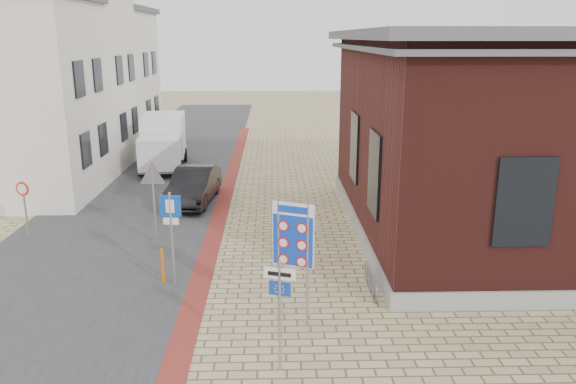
# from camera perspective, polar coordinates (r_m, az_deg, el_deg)

# --- Properties ---
(ground) EXTENTS (120.00, 120.00, 0.00)m
(ground) POSITION_cam_1_polar(r_m,az_deg,el_deg) (13.33, -1.63, -14.11)
(ground) COLOR tan
(ground) RESTS_ON ground
(road_strip) EXTENTS (7.00, 60.00, 0.02)m
(road_strip) POSITION_cam_1_polar(r_m,az_deg,el_deg) (27.95, -12.99, 1.49)
(road_strip) COLOR #38383A
(road_strip) RESTS_ON ground
(curb_strip) EXTENTS (0.60, 40.00, 0.02)m
(curb_strip) POSITION_cam_1_polar(r_m,az_deg,el_deg) (22.66, -6.70, -1.46)
(curb_strip) COLOR maroon
(curb_strip) RESTS_ON ground
(brick_building) EXTENTS (13.00, 13.00, 6.80)m
(brick_building) POSITION_cam_1_polar(r_m,az_deg,el_deg) (20.86, 23.95, 5.62)
(brick_building) COLOR gray
(brick_building) RESTS_ON ground
(townhouse_near) EXTENTS (7.40, 6.40, 8.30)m
(townhouse_near) POSITION_cam_1_polar(r_m,az_deg,el_deg) (26.16, -26.86, 8.55)
(townhouse_near) COLOR white
(townhouse_near) RESTS_ON ground
(townhouse_mid) EXTENTS (7.40, 6.40, 9.10)m
(townhouse_mid) POSITION_cam_1_polar(r_m,az_deg,el_deg) (31.65, -22.41, 10.70)
(townhouse_mid) COLOR white
(townhouse_mid) RESTS_ON ground
(townhouse_far) EXTENTS (7.40, 6.40, 8.30)m
(townhouse_far) POSITION_cam_1_polar(r_m,az_deg,el_deg) (37.34, -19.14, 10.95)
(townhouse_far) COLOR white
(townhouse_far) RESTS_ON ground
(bike_rack) EXTENTS (0.08, 1.80, 0.60)m
(bike_rack) POSITION_cam_1_polar(r_m,az_deg,el_deg) (15.39, 8.39, -8.93)
(bike_rack) COLOR slate
(bike_rack) RESTS_ON ground
(sedan) EXTENTS (1.91, 4.46, 1.43)m
(sedan) POSITION_cam_1_polar(r_m,az_deg,el_deg) (23.27, -9.55, 0.67)
(sedan) COLOR black
(sedan) RESTS_ON ground
(box_truck) EXTENTS (2.56, 5.28, 2.67)m
(box_truck) POSITION_cam_1_polar(r_m,az_deg,el_deg) (29.64, -12.58, 5.01)
(box_truck) COLOR slate
(box_truck) RESTS_ON ground
(border_sign) EXTENTS (0.95, 0.44, 2.98)m
(border_sign) POSITION_cam_1_polar(r_m,az_deg,el_deg) (12.89, 0.52, -4.65)
(border_sign) COLOR gray
(border_sign) RESTS_ON ground
(essen_sign) EXTENTS (0.63, 0.24, 2.39)m
(essen_sign) POSITION_cam_1_polar(r_m,az_deg,el_deg) (11.27, -0.83, -10.89)
(essen_sign) COLOR gray
(essen_sign) RESTS_ON ground
(parking_sign) EXTENTS (0.58, 0.10, 2.63)m
(parking_sign) POSITION_cam_1_polar(r_m,az_deg,el_deg) (15.30, -11.79, -3.04)
(parking_sign) COLOR gray
(parking_sign) RESTS_ON ground
(yield_sign) EXTENTS (0.96, 0.09, 2.69)m
(yield_sign) POSITION_cam_1_polar(r_m,az_deg,el_deg) (18.47, -13.56, 0.91)
(yield_sign) COLOR gray
(yield_sign) RESTS_ON ground
(speed_sign) EXTENTS (0.47, 0.15, 2.02)m
(speed_sign) POSITION_cam_1_polar(r_m,az_deg,el_deg) (20.44, -25.20, -0.94)
(speed_sign) COLOR gray
(speed_sign) RESTS_ON ground
(bollard) EXTENTS (0.12, 0.12, 1.00)m
(bollard) POSITION_cam_1_polar(r_m,az_deg,el_deg) (15.92, -12.61, -7.36)
(bollard) COLOR orange
(bollard) RESTS_ON ground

